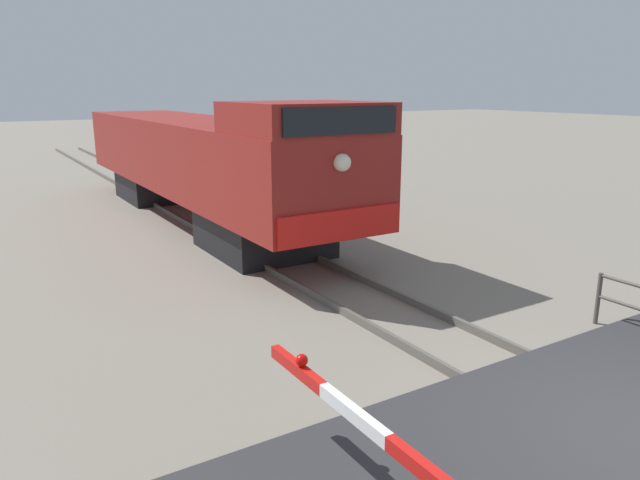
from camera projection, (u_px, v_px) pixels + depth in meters
rail_track_left at (618, 466)px, 6.50m from camera, size 0.08×80.00×0.15m
locomotive at (203, 160)px, 18.19m from camera, size 3.09×16.22×3.82m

